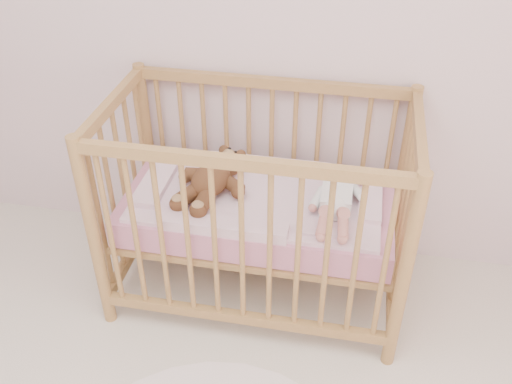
# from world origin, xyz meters

# --- Properties ---
(crib) EXTENTS (1.36, 0.76, 1.00)m
(crib) POSITION_xyz_m (0.13, 1.60, 0.50)
(crib) COLOR #AC8349
(crib) RESTS_ON floor
(mattress) EXTENTS (1.22, 0.62, 0.13)m
(mattress) POSITION_xyz_m (0.13, 1.60, 0.49)
(mattress) COLOR pink
(mattress) RESTS_ON crib
(blanket) EXTENTS (1.10, 0.58, 0.06)m
(blanket) POSITION_xyz_m (0.13, 1.60, 0.56)
(blanket) COLOR #F9ACCB
(blanket) RESTS_ON mattress
(baby) EXTENTS (0.25, 0.52, 0.12)m
(baby) POSITION_xyz_m (0.49, 1.58, 0.64)
(baby) COLOR white
(baby) RESTS_ON blanket
(teddy_bear) EXTENTS (0.47, 0.57, 0.14)m
(teddy_bear) POSITION_xyz_m (-0.08, 1.58, 0.65)
(teddy_bear) COLOR brown
(teddy_bear) RESTS_ON blanket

